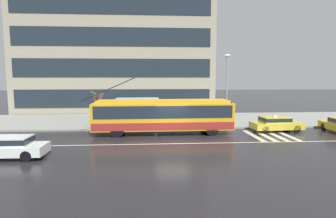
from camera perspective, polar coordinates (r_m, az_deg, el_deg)
ground_plane at (r=20.79m, az=1.09°, el=-6.37°), size 160.00×160.00×0.00m
sidewalk_slab at (r=29.59m, az=-0.44°, el=-2.32°), size 80.00×10.00×0.14m
crosswalk_stripe_edge_near at (r=23.24m, az=17.25°, el=-5.27°), size 0.44×4.40×0.01m
crosswalk_stripe_inner_a at (r=23.57m, az=19.30°, el=-5.18°), size 0.44×4.40×0.01m
crosswalk_stripe_center at (r=23.94m, az=21.28°, el=-5.08°), size 0.44×4.40×0.01m
crosswalk_stripe_inner_b at (r=24.34m, az=23.21°, el=-4.98°), size 0.44×4.40×0.01m
lane_centre_line at (r=19.62m, az=1.40°, el=-7.14°), size 72.00×0.14×0.01m
trolleybus at (r=22.83m, az=-1.01°, el=-1.27°), size 12.18×2.66×4.63m
taxi_ahead_of_bus at (r=25.65m, az=21.31°, el=-2.74°), size 4.33×1.98×1.39m
private_car_oncoming at (r=18.59m, az=-30.38°, el=-6.63°), size 4.59×1.76×1.26m
bus_shelter at (r=26.56m, az=-6.28°, el=0.96°), size 4.00×1.87×2.53m
pedestrian_at_shelter at (r=26.02m, az=-12.38°, el=0.18°), size 1.13×1.13×2.06m
pedestrian_approaching_curb at (r=26.43m, az=9.22°, el=0.20°), size 1.41×1.41×2.02m
pedestrian_walking_past at (r=26.08m, az=1.26°, el=0.22°), size 1.48×1.48×1.97m
pedestrian_waiting_by_pole at (r=27.28m, az=7.34°, el=0.41°), size 1.02×1.02×2.04m
street_lamp at (r=26.20m, az=12.00°, el=5.11°), size 0.60×0.32×6.60m
street_tree_bare at (r=27.34m, az=-13.83°, el=0.56°), size 1.20×1.06×3.22m
office_tower_corner_left at (r=42.58m, az=-9.96°, el=13.10°), size 25.59×15.78×19.08m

